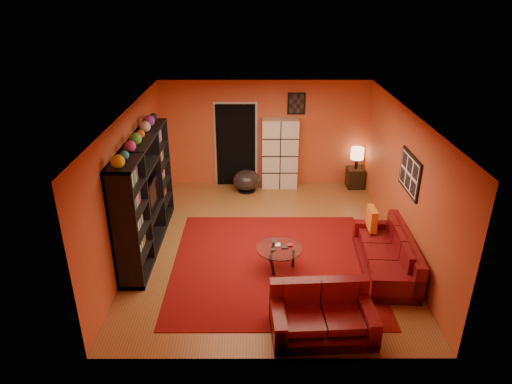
{
  "coord_description": "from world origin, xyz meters",
  "views": [
    {
      "loc": [
        -0.22,
        -7.67,
        4.6
      ],
      "look_at": [
        -0.21,
        0.1,
        1.07
      ],
      "focal_mm": 32.0,
      "sensor_mm": 36.0,
      "label": 1
    }
  ],
  "objects_px": {
    "entertainment_unit": "(145,195)",
    "tv": "(149,195)",
    "bowl_chair": "(246,180)",
    "coffee_table": "(279,250)",
    "side_table": "(355,178)",
    "storage_cabinet": "(280,154)",
    "table_lamp": "(357,154)",
    "sofa": "(390,256)",
    "loveseat": "(322,313)"
  },
  "relations": [
    {
      "from": "sofa",
      "to": "loveseat",
      "type": "relative_size",
      "value": 1.37
    },
    {
      "from": "entertainment_unit",
      "to": "bowl_chair",
      "type": "distance_m",
      "value": 3.2
    },
    {
      "from": "tv",
      "to": "side_table",
      "type": "height_order",
      "value": "tv"
    },
    {
      "from": "entertainment_unit",
      "to": "coffee_table",
      "type": "bearing_deg",
      "value": -18.52
    },
    {
      "from": "coffee_table",
      "to": "storage_cabinet",
      "type": "bearing_deg",
      "value": 87.14
    },
    {
      "from": "sofa",
      "to": "table_lamp",
      "type": "relative_size",
      "value": 3.95
    },
    {
      "from": "bowl_chair",
      "to": "table_lamp",
      "type": "relative_size",
      "value": 1.25
    },
    {
      "from": "bowl_chair",
      "to": "entertainment_unit",
      "type": "bearing_deg",
      "value": -126.32
    },
    {
      "from": "sofa",
      "to": "coffee_table",
      "type": "distance_m",
      "value": 1.94
    },
    {
      "from": "bowl_chair",
      "to": "table_lamp",
      "type": "bearing_deg",
      "value": 5.32
    },
    {
      "from": "loveseat",
      "to": "bowl_chair",
      "type": "relative_size",
      "value": 2.32
    },
    {
      "from": "storage_cabinet",
      "to": "bowl_chair",
      "type": "bearing_deg",
      "value": -159.21
    },
    {
      "from": "sofa",
      "to": "bowl_chair",
      "type": "bearing_deg",
      "value": 130.53
    },
    {
      "from": "coffee_table",
      "to": "bowl_chair",
      "type": "height_order",
      "value": "bowl_chair"
    },
    {
      "from": "entertainment_unit",
      "to": "tv",
      "type": "bearing_deg",
      "value": 59.89
    },
    {
      "from": "entertainment_unit",
      "to": "side_table",
      "type": "bearing_deg",
      "value": 31.29
    },
    {
      "from": "tv",
      "to": "storage_cabinet",
      "type": "relative_size",
      "value": 0.58
    },
    {
      "from": "entertainment_unit",
      "to": "sofa",
      "type": "height_order",
      "value": "entertainment_unit"
    },
    {
      "from": "sofa",
      "to": "side_table",
      "type": "relative_size",
      "value": 4.12
    },
    {
      "from": "tv",
      "to": "table_lamp",
      "type": "height_order",
      "value": "tv"
    },
    {
      "from": "loveseat",
      "to": "side_table",
      "type": "relative_size",
      "value": 3.01
    },
    {
      "from": "entertainment_unit",
      "to": "side_table",
      "type": "xyz_separation_m",
      "value": [
        4.53,
        2.75,
        -0.8
      ]
    },
    {
      "from": "entertainment_unit",
      "to": "loveseat",
      "type": "distance_m",
      "value": 3.93
    },
    {
      "from": "entertainment_unit",
      "to": "table_lamp",
      "type": "bearing_deg",
      "value": 31.29
    },
    {
      "from": "sofa",
      "to": "coffee_table",
      "type": "xyz_separation_m",
      "value": [
        -1.94,
        0.05,
        0.08
      ]
    },
    {
      "from": "entertainment_unit",
      "to": "sofa",
      "type": "distance_m",
      "value": 4.56
    },
    {
      "from": "entertainment_unit",
      "to": "table_lamp",
      "type": "xyz_separation_m",
      "value": [
        4.53,
        2.75,
        -0.18
      ]
    },
    {
      "from": "entertainment_unit",
      "to": "tv",
      "type": "height_order",
      "value": "entertainment_unit"
    },
    {
      "from": "sofa",
      "to": "bowl_chair",
      "type": "distance_m",
      "value": 4.25
    },
    {
      "from": "tv",
      "to": "loveseat",
      "type": "bearing_deg",
      "value": -130.27
    },
    {
      "from": "side_table",
      "to": "table_lamp",
      "type": "xyz_separation_m",
      "value": [
        0.0,
        0.0,
        0.62
      ]
    },
    {
      "from": "loveseat",
      "to": "table_lamp",
      "type": "height_order",
      "value": "table_lamp"
    },
    {
      "from": "bowl_chair",
      "to": "table_lamp",
      "type": "distance_m",
      "value": 2.76
    },
    {
      "from": "table_lamp",
      "to": "coffee_table",
      "type": "bearing_deg",
      "value": -119.87
    },
    {
      "from": "coffee_table",
      "to": "entertainment_unit",
      "type": "bearing_deg",
      "value": 161.48
    },
    {
      "from": "storage_cabinet",
      "to": "coffee_table",
      "type": "bearing_deg",
      "value": -92.31
    },
    {
      "from": "sofa",
      "to": "storage_cabinet",
      "type": "distance_m",
      "value": 4.12
    },
    {
      "from": "tv",
      "to": "bowl_chair",
      "type": "height_order",
      "value": "tv"
    },
    {
      "from": "sofa",
      "to": "bowl_chair",
      "type": "height_order",
      "value": "sofa"
    },
    {
      "from": "entertainment_unit",
      "to": "coffee_table",
      "type": "xyz_separation_m",
      "value": [
        2.47,
        -0.83,
        -0.69
      ]
    },
    {
      "from": "storage_cabinet",
      "to": "table_lamp",
      "type": "relative_size",
      "value": 3.3
    },
    {
      "from": "loveseat",
      "to": "entertainment_unit",
      "type": "bearing_deg",
      "value": 47.96
    },
    {
      "from": "coffee_table",
      "to": "side_table",
      "type": "distance_m",
      "value": 4.13
    },
    {
      "from": "loveseat",
      "to": "storage_cabinet",
      "type": "relative_size",
      "value": 0.87
    },
    {
      "from": "sofa",
      "to": "storage_cabinet",
      "type": "height_order",
      "value": "storage_cabinet"
    },
    {
      "from": "storage_cabinet",
      "to": "entertainment_unit",
      "type": "bearing_deg",
      "value": -132.89
    },
    {
      "from": "tv",
      "to": "loveseat",
      "type": "distance_m",
      "value": 3.94
    },
    {
      "from": "storage_cabinet",
      "to": "side_table",
      "type": "height_order",
      "value": "storage_cabinet"
    },
    {
      "from": "sofa",
      "to": "side_table",
      "type": "xyz_separation_m",
      "value": [
        0.12,
        3.63,
        -0.04
      ]
    },
    {
      "from": "table_lamp",
      "to": "tv",
      "type": "bearing_deg",
      "value": -149.24
    }
  ]
}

